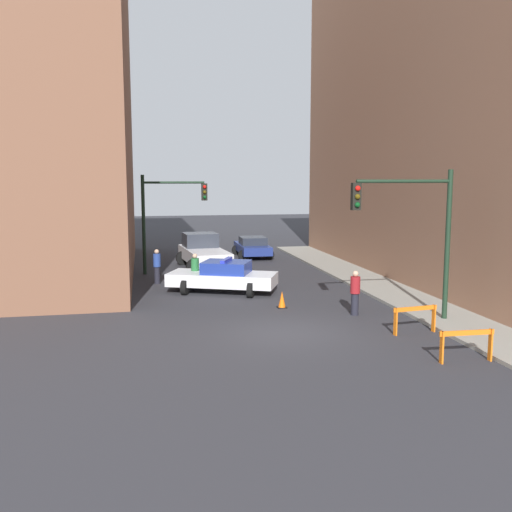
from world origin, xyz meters
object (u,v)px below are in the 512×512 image
Objects in this scene: white_truck at (203,252)px; pedestrian_crossing at (195,271)px; traffic_light_near at (417,222)px; traffic_light_far at (165,210)px; pedestrian_corner at (157,266)px; pedestrian_sidewalk at (355,292)px; police_car at (223,276)px; parked_car_near at (252,247)px; barrier_front at (467,340)px; traffic_cone at (282,300)px; barrier_mid at (415,315)px.

white_truck is 3.36× the size of pedestrian_crossing.
traffic_light_near is 3.13× the size of pedestrian_crossing.
traffic_light_far is at bearing 123.14° from traffic_light_near.
pedestrian_sidewalk is (6.98, -7.89, 0.00)m from pedestrian_corner.
white_truck is 3.36× the size of pedestrian_sidewalk.
police_car is 6.60m from pedestrian_sidewalk.
pedestrian_corner is (-6.27, -8.24, 0.19)m from parked_car_near.
barrier_front is (6.34, -11.76, -0.24)m from pedestrian_crossing.
police_car is (2.28, -5.66, -2.67)m from traffic_light_far.
police_car is 3.91m from traffic_cone.
pedestrian_sidewalk is at bearing 109.52° from barrier_mid.
pedestrian_crossing is 1.00× the size of pedestrian_corner.
parked_car_near reaches higher than barrier_mid.
barrier_front is (7.46, -16.53, -2.78)m from traffic_light_far.
pedestrian_crossing and pedestrian_corner have the same top height.
pedestrian_sidewalk reaches higher than police_car.
barrier_front is (-0.58, -4.23, -2.91)m from traffic_light_near.
pedestrian_crossing is 1.04× the size of barrier_front.
traffic_light_far reaches higher than white_truck.
police_car is 3.95m from pedestrian_corner.
traffic_light_far is 3.25× the size of barrier_front.
traffic_light_far is 5.52m from pedestrian_crossing.
pedestrian_crossing is 13.36m from barrier_front.
traffic_light_near is 5.17m from barrier_front.
barrier_front is 2.44× the size of traffic_cone.
pedestrian_sidewalk is 2.96m from barrier_mid.
traffic_light_far is 15.71m from barrier_mid.
traffic_light_near is at bearing 82.25° from barrier_front.
traffic_light_near is 14.69m from traffic_light_far.
traffic_light_near reaches higher than traffic_light_far.
white_truck reaches higher than pedestrian_crossing.
traffic_light_far is at bearing 44.95° from police_car.
traffic_light_far is 18.35m from barrier_front.
pedestrian_crossing is at bearing 132.56° from traffic_light_near.
traffic_light_far is 3.13× the size of pedestrian_sidewalk.
traffic_light_near is at bearing -170.62° from pedestrian_sidewalk.
pedestrian_corner is 13.32m from barrier_mid.
barrier_front is (1.01, -5.76, -0.24)m from pedestrian_sidewalk.
white_truck is at bearing 156.78° from pedestrian_corner.
pedestrian_sidewalk is at bearing 132.83° from pedestrian_crossing.
white_truck is 6.41m from pedestrian_crossing.
parked_car_near is at bearing 5.58° from police_car.
pedestrian_sidewalk is (4.29, -12.32, -0.04)m from white_truck.
traffic_cone is at bearing 44.75° from pedestrian_corner.
barrier_front is at bearing -131.56° from police_car.
parked_car_near is at bearing -113.31° from pedestrian_crossing.
pedestrian_sidewalk reaches higher than barrier_mid.
traffic_cone is at bearing -65.77° from traffic_light_far.
pedestrian_corner is 10.54m from pedestrian_sidewalk.
white_truck reaches higher than barrier_mid.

